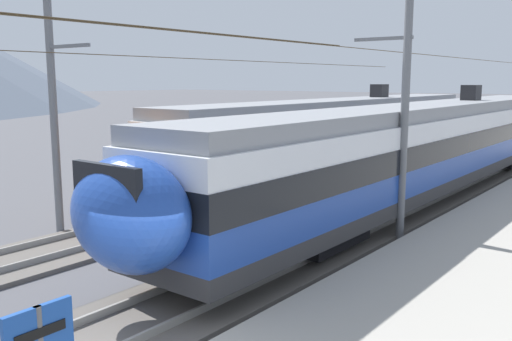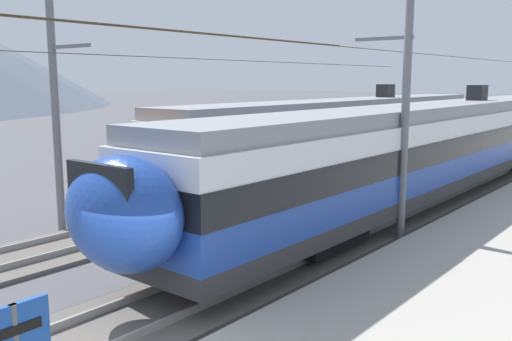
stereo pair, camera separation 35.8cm
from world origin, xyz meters
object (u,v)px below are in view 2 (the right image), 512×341
Objects in this scene: train_near_platform at (432,145)px; train_far_track at (344,132)px; catenary_mast_far_side at (57,98)px; catenary_mast_mid at (402,115)px.

train_near_platform and train_far_track have the same top height.
catenary_mast_far_side is at bearing 148.91° from train_near_platform.
catenary_mast_far_side is (-11.89, 7.17, 1.99)m from train_near_platform.
train_far_track is at bearing -6.64° from catenary_mast_far_side.
catenary_mast_mid is 1.00× the size of catenary_mast_far_side.
catenary_mast_mid reaches higher than train_far_track.
train_near_platform is 6.06m from train_far_track.
train_near_platform is at bearing -115.19° from train_far_track.
train_near_platform is at bearing 13.32° from catenary_mast_mid.
train_near_platform is 14.03m from catenary_mast_far_side.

